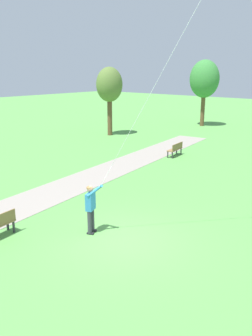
{
  "coord_description": "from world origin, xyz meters",
  "views": [
    {
      "loc": [
        7.03,
        -8.05,
        5.51
      ],
      "look_at": [
        -0.61,
        0.84,
        2.22
      ],
      "focal_mm": 37.62,
      "sensor_mm": 36.0,
      "label": 1
    }
  ],
  "objects": [
    {
      "name": "park_bench_far_walkway",
      "position": [
        -5.17,
        11.14,
        0.51
      ],
      "size": [
        0.64,
        1.55,
        0.88
      ],
      "color": "olive",
      "rests_on": "ground"
    },
    {
      "name": "ground_plane",
      "position": [
        0.0,
        0.0,
        0.0
      ],
      "size": [
        120.0,
        120.0,
        0.0
      ],
      "primitive_type": "plane",
      "color": "#569947"
    },
    {
      "name": "person_kite_flyer",
      "position": [
        -1.2,
        -0.31,
        1.05
      ],
      "size": [
        0.63,
        0.49,
        1.83
      ],
      "color": "#232328",
      "rests_on": "ground"
    },
    {
      "name": "tree_treeline_right",
      "position": [
        -13.75,
        14.0,
        4.19
      ],
      "size": [
        2.11,
        2.34,
        5.73
      ],
      "color": "brown",
      "rests_on": "ground"
    },
    {
      "name": "walkway_path",
      "position": [
        -5.62,
        2.0,
        0.01
      ],
      "size": [
        6.65,
        32.03,
        0.02
      ],
      "primitive_type": "cube",
      "rotation": [
        0.0,
        0.0,
        0.13
      ],
      "color": "gray",
      "rests_on": "ground"
    },
    {
      "name": "tree_lakeside_far",
      "position": [
        -10.25,
        23.86,
        4.56
      ],
      "size": [
        2.91,
        2.76,
        6.44
      ],
      "color": "brown",
      "rests_on": "ground"
    }
  ]
}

